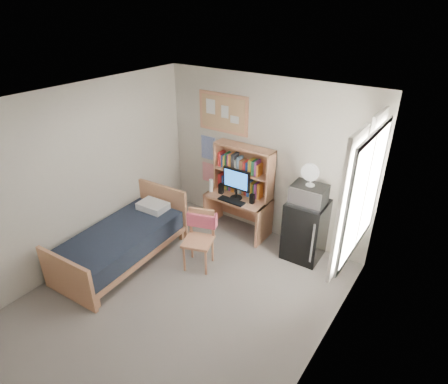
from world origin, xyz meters
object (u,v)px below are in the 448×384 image
Objects in this scene: desk at (238,214)px; microwave at (309,194)px; mini_fridge at (305,229)px; monitor at (236,184)px; desk_chair at (198,241)px; speaker_left at (221,189)px; speaker_right at (252,199)px; bed at (122,245)px; bulletin_board at (223,113)px; desk_fan at (311,175)px.

desk is 1.42m from microwave.
desk is 2.19× the size of microwave.
mini_fridge is 0.61m from microwave.
microwave reaches higher than monitor.
desk_chair reaches higher than speaker_left.
desk_chair is 5.58× the size of speaker_right.
speaker_right is (0.60, 0.00, -0.01)m from speaker_left.
speaker_left is (-1.51, -0.06, 0.28)m from mini_fridge.
monitor is at bearing 73.01° from desk_chair.
microwave is at bearing 1.57° from speaker_left.
bed is (-1.04, -0.55, -0.18)m from desk_chair.
desk_chair is 1.71× the size of monitor.
speaker_right is 0.33× the size of microwave.
speaker_right reaches higher than desk.
mini_fridge is at bearing -9.36° from bulletin_board.
desk_chair is 1.73m from microwave.
mini_fridge reaches higher than desk_chair.
monitor reaches higher than speaker_left.
desk_fan is at bearing 2.60° from speaker_right.
bed is 1.82m from speaker_left.
speaker_right is (0.30, 0.00, -0.18)m from monitor.
desk reaches higher than bed.
desk_fan is at bearing 33.46° from bed.
microwave reaches higher than mini_fridge.
mini_fridge is 1.54m from speaker_left.
desk is 0.56× the size of bed.
mini_fridge is 0.49× the size of bed.
microwave reaches higher than speaker_right.
speaker_right is at bearing -178.10° from mini_fridge.
microwave reaches higher than desk_chair.
microwave is (2.21, 1.66, 0.82)m from bed.
bulletin_board is 2.11m from desk_chair.
desk_chair is 2.82× the size of desk_fan.
bulletin_board reaches higher than desk_chair.
mini_fridge reaches higher than speaker_left.
bulletin_board is 1.81× the size of monitor.
bed is (-0.50, -1.96, -1.66)m from bulletin_board.
speaker_left reaches higher than bed.
desk is at bearing 55.77° from bed.
speaker_right is at bearing 57.16° from desk_chair.
bulletin_board is at bearing 167.95° from microwave.
desk is at bearing 177.16° from microwave.
desk is 1.13m from desk_chair.
bulletin_board reaches higher than speaker_left.
mini_fridge is at bearing 2.90° from monitor.
bed is at bearing -120.86° from desk.
bulletin_board is 1.46m from speaker_right.
bed is 2.13m from speaker_right.
desk is 6.09× the size of speaker_left.
speaker_left is 0.60m from speaker_right.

